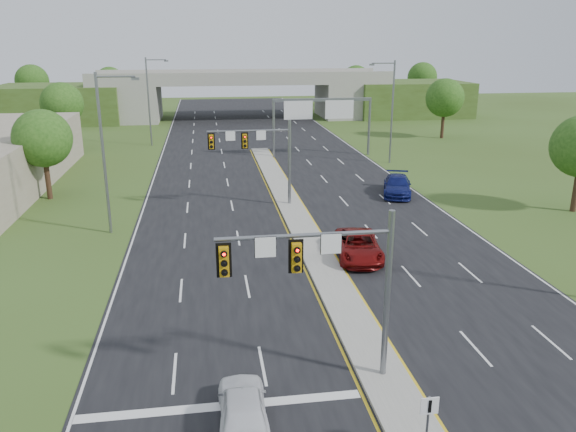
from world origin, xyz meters
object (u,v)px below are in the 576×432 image
Objects in this scene: signal_mast_near at (331,272)px; keep_right_sign at (428,416)px; overpass at (242,98)px; signal_mast_far at (261,149)px; car_far_a at (358,246)px; car_white at (243,407)px; car_far_b at (397,185)px; sign_gantry at (321,111)px.

keep_right_sign is at bearing -63.06° from signal_mast_near.
overpass is at bearing 88.38° from signal_mast_near.
signal_mast_near and signal_mast_far have the same top height.
car_far_a is (4.73, -12.18, -3.92)m from signal_mast_far.
car_white is (-5.75, -82.15, -2.81)m from overpass.
signal_mast_near is 5.69m from car_white.
signal_mast_near is 14.22m from car_far_a.
car_white is 0.75× the size of car_far_a.
signal_mast_far is 55.13m from overpass.
car_far_b is at bearing -117.24° from car_white.
car_far_b is (15.57, 28.97, 0.10)m from car_white.
sign_gantry is at bearing 78.75° from signal_mast_near.
signal_mast_near reaches higher than car_far_a.
signal_mast_far is at bearing 90.00° from signal_mast_near.
signal_mast_near is 0.60× the size of sign_gantry.
sign_gantry reaches higher than car_far_b.
car_far_b is at bearing -79.54° from overpass.
signal_mast_near is 1.23× the size of car_far_b.
sign_gantry reaches higher than car_white.
car_far_a is at bearing -68.79° from signal_mast_far.
signal_mast_near is 45.88m from sign_gantry.
sign_gantry is at bearing 118.09° from car_far_b.
overpass is 14.07× the size of car_far_b.
signal_mast_far is at bearing 119.03° from car_far_a.
sign_gantry is 18.88m from car_far_b.
overpass is at bearing -92.99° from car_white.
signal_mast_far is 1.24× the size of car_far_a.
signal_mast_far is 29.71m from keep_right_sign.
signal_mast_near is at bearing -101.25° from sign_gantry.
keep_right_sign is (2.26, -29.45, -3.21)m from signal_mast_far.
keep_right_sign is 32.86m from car_far_b.
car_white is (-3.49, -27.08, -3.98)m from signal_mast_far.
car_far_a is (2.46, 17.27, -0.71)m from keep_right_sign.
signal_mast_far reaches higher than keep_right_sign.
overpass is 18.86× the size of car_white.
signal_mast_near is 5.94m from keep_right_sign.
keep_right_sign is at bearing -90.30° from car_far_a.
car_far_a is at bearing 81.89° from keep_right_sign.
overpass is (2.26, 80.07, -1.17)m from signal_mast_near.
overpass reaches higher than car_white.
car_white is 17.02m from car_far_a.
car_far_b is (9.81, -53.18, -2.71)m from overpass.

